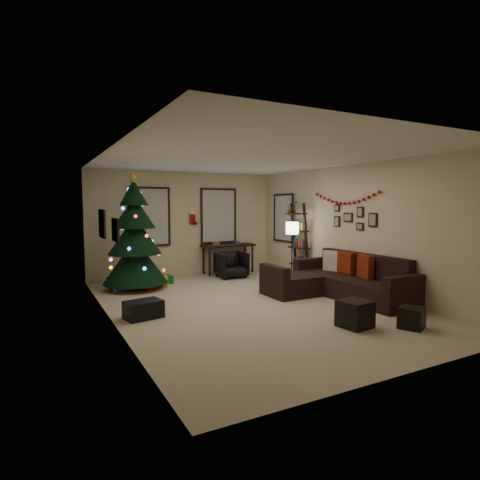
% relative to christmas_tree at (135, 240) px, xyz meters
% --- Properties ---
extents(floor, '(7.00, 7.00, 0.00)m').
position_rel_christmas_tree_xyz_m(floor, '(1.58, -2.37, -1.08)').
color(floor, '#C3B394').
rests_on(floor, ground).
extents(ceiling, '(7.00, 7.00, 0.00)m').
position_rel_christmas_tree_xyz_m(ceiling, '(1.58, -2.37, 1.62)').
color(ceiling, white).
rests_on(ceiling, floor).
extents(wall_back, '(5.00, 0.00, 5.00)m').
position_rel_christmas_tree_xyz_m(wall_back, '(1.58, 1.13, 0.27)').
color(wall_back, beige).
rests_on(wall_back, floor).
extents(wall_front, '(5.00, 0.00, 5.00)m').
position_rel_christmas_tree_xyz_m(wall_front, '(1.58, -5.87, 0.27)').
color(wall_front, beige).
rests_on(wall_front, floor).
extents(wall_left, '(0.00, 7.00, 7.00)m').
position_rel_christmas_tree_xyz_m(wall_left, '(-0.92, -2.37, 0.27)').
color(wall_left, beige).
rests_on(wall_left, floor).
extents(wall_right, '(0.00, 7.00, 7.00)m').
position_rel_christmas_tree_xyz_m(wall_right, '(4.08, -2.37, 0.27)').
color(wall_right, beige).
rests_on(wall_right, floor).
extents(window_back_left, '(1.05, 0.06, 1.50)m').
position_rel_christmas_tree_xyz_m(window_back_left, '(0.63, 1.10, 0.47)').
color(window_back_left, '#728CB2').
rests_on(window_back_left, wall_back).
extents(window_back_right, '(1.05, 0.06, 1.50)m').
position_rel_christmas_tree_xyz_m(window_back_right, '(2.53, 1.10, 0.47)').
color(window_back_right, '#728CB2').
rests_on(window_back_right, wall_back).
extents(window_right_wall, '(0.06, 0.90, 1.30)m').
position_rel_christmas_tree_xyz_m(window_right_wall, '(4.05, 0.18, 0.42)').
color(window_right_wall, '#728CB2').
rests_on(window_right_wall, wall_right).
extents(christmas_tree, '(1.41, 1.41, 2.61)m').
position_rel_christmas_tree_xyz_m(christmas_tree, '(0.00, 0.00, 0.00)').
color(christmas_tree, black).
rests_on(christmas_tree, floor).
extents(presents, '(1.50, 0.88, 0.30)m').
position_rel_christmas_tree_xyz_m(presents, '(0.13, -0.04, -0.96)').
color(presents, '#14591E').
rests_on(presents, floor).
extents(sofa, '(1.88, 2.72, 0.87)m').
position_rel_christmas_tree_xyz_m(sofa, '(3.42, -2.69, -0.80)').
color(sofa, black).
rests_on(sofa, floor).
extents(pillow_red_a, '(0.25, 0.47, 0.46)m').
position_rel_christmas_tree_xyz_m(pillow_red_a, '(3.79, -3.06, -0.44)').
color(pillow_red_a, maroon).
rests_on(pillow_red_a, sofa).
extents(pillow_red_b, '(0.16, 0.45, 0.44)m').
position_rel_christmas_tree_xyz_m(pillow_red_b, '(3.79, -2.52, -0.44)').
color(pillow_red_b, maroon).
rests_on(pillow_red_b, sofa).
extents(pillow_cream, '(0.26, 0.45, 0.43)m').
position_rel_christmas_tree_xyz_m(pillow_cream, '(3.79, -2.12, -0.45)').
color(pillow_cream, beige).
rests_on(pillow_cream, sofa).
extents(ottoman_near, '(0.47, 0.47, 0.41)m').
position_rel_christmas_tree_xyz_m(ottoman_near, '(2.28, -4.35, -0.88)').
color(ottoman_near, black).
rests_on(ottoman_near, floor).
extents(ottoman_far, '(0.45, 0.45, 0.32)m').
position_rel_christmas_tree_xyz_m(ottoman_far, '(3.00, -4.79, -0.92)').
color(ottoman_far, black).
rests_on(ottoman_far, floor).
extents(desk, '(1.45, 0.52, 0.78)m').
position_rel_christmas_tree_xyz_m(desk, '(2.70, 0.85, -0.39)').
color(desk, black).
rests_on(desk, floor).
extents(desk_chair, '(0.67, 0.63, 0.67)m').
position_rel_christmas_tree_xyz_m(desk_chair, '(2.48, 0.20, -0.75)').
color(desk_chair, black).
rests_on(desk_chair, floor).
extents(bookshelf, '(0.30, 0.56, 1.90)m').
position_rel_christmas_tree_xyz_m(bookshelf, '(3.88, -0.77, -0.17)').
color(bookshelf, black).
rests_on(bookshelf, floor).
extents(potted_plant, '(0.56, 0.56, 0.47)m').
position_rel_christmas_tree_xyz_m(potted_plant, '(3.88, -0.41, 0.72)').
color(potted_plant, '#4C4C4C').
rests_on(potted_plant, bookshelf).
extents(floor_lamp, '(0.30, 0.30, 1.44)m').
position_rel_christmas_tree_xyz_m(floor_lamp, '(3.53, -0.95, 0.12)').
color(floor_lamp, black).
rests_on(floor_lamp, floor).
extents(art_map, '(0.04, 0.60, 0.50)m').
position_rel_christmas_tree_xyz_m(art_map, '(-0.90, -1.47, 0.44)').
color(art_map, black).
rests_on(art_map, wall_left).
extents(art_abstract, '(0.04, 0.45, 0.35)m').
position_rel_christmas_tree_xyz_m(art_abstract, '(-0.90, -2.70, 0.40)').
color(art_abstract, black).
rests_on(art_abstract, wall_left).
extents(gallery, '(0.03, 1.25, 0.54)m').
position_rel_christmas_tree_xyz_m(gallery, '(4.06, -2.44, 0.49)').
color(gallery, black).
rests_on(gallery, wall_right).
extents(garland, '(0.08, 1.90, 0.30)m').
position_rel_christmas_tree_xyz_m(garland, '(4.03, -2.19, 0.92)').
color(garland, '#A5140C').
rests_on(garland, wall_right).
extents(stocking_left, '(0.20, 0.05, 0.36)m').
position_rel_christmas_tree_xyz_m(stocking_left, '(1.44, 1.20, 0.37)').
color(stocking_left, '#990F0C').
rests_on(stocking_left, wall_back).
extents(stocking_right, '(0.20, 0.05, 0.36)m').
position_rel_christmas_tree_xyz_m(stocking_right, '(1.77, 1.05, 0.43)').
color(stocking_right, '#990F0C').
rests_on(stocking_right, wall_back).
extents(storage_bin, '(0.65, 0.49, 0.29)m').
position_rel_christmas_tree_xyz_m(storage_bin, '(-0.43, -2.38, -0.94)').
color(storage_bin, black).
rests_on(storage_bin, floor).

